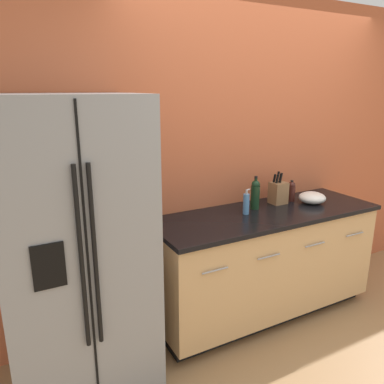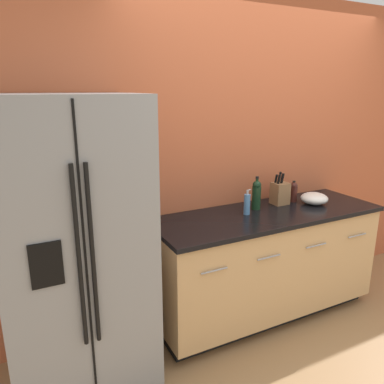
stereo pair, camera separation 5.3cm
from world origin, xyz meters
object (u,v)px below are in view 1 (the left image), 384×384
object	(u,v)px
refrigerator	(75,249)
oil_bottle	(291,191)
soap_dispenser	(246,204)
knife_block	(278,192)
mixing_bowl	(312,198)
wine_bottle	(255,194)

from	to	relation	value
refrigerator	oil_bottle	xyz separation A→B (m)	(1.88, 0.17, 0.08)
refrigerator	soap_dispenser	bearing A→B (deg)	3.05
refrigerator	knife_block	distance (m)	1.74
refrigerator	mixing_bowl	distance (m)	2.00
soap_dispenser	oil_bottle	bearing A→B (deg)	10.51
knife_block	mixing_bowl	distance (m)	0.30
knife_block	oil_bottle	distance (m)	0.15
oil_bottle	knife_block	bearing A→B (deg)	-179.03
wine_bottle	soap_dispenser	distance (m)	0.17
refrigerator	wine_bottle	xyz separation A→B (m)	(1.47, 0.15, 0.12)
refrigerator	knife_block	size ratio (longest dim) A/B	6.63
wine_bottle	oil_bottle	distance (m)	0.42
soap_dispenser	oil_bottle	size ratio (longest dim) A/B	1.09
wine_bottle	soap_dispenser	bearing A→B (deg)	-152.17
knife_block	oil_bottle	bearing A→B (deg)	0.97
wine_bottle	oil_bottle	size ratio (longest dim) A/B	1.48
refrigerator	knife_block	bearing A→B (deg)	5.66
refrigerator	soap_dispenser	world-z (taller)	refrigerator
wine_bottle	soap_dispenser	xyz separation A→B (m)	(-0.14, -0.08, -0.04)
soap_dispenser	mixing_bowl	xyz separation A→B (m)	(0.67, -0.03, -0.04)
knife_block	soap_dispenser	distance (m)	0.42
oil_bottle	wine_bottle	bearing A→B (deg)	-176.20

